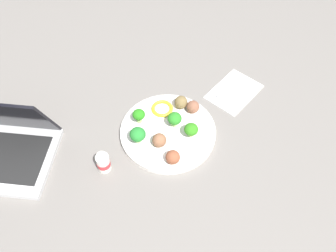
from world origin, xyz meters
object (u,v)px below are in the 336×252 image
at_px(broccoli_floret_mid_right, 139,115).
at_px(fork, 231,86).
at_px(napkin, 234,91).
at_px(meatball_front_right, 173,157).
at_px(broccoli_floret_back_left, 138,135).
at_px(yogurt_bottle, 103,162).
at_px(broccoli_floret_far_rim, 175,119).
at_px(meatball_back_left, 181,102).
at_px(meatball_mid_right, 159,140).
at_px(broccoli_floret_front_left, 191,129).
at_px(pepper_ring_front_right, 162,108).
at_px(knife, 240,92).
at_px(plate, 168,132).
at_px(meatball_front_left, 194,108).

relative_size(broccoli_floret_mid_right, fork, 0.39).
bearing_deg(broccoli_floret_mid_right, napkin, -20.22).
height_order(broccoli_floret_mid_right, meatball_front_right, broccoli_floret_mid_right).
height_order(broccoli_floret_back_left, yogurt_bottle, broccoli_floret_back_left).
distance_m(broccoli_floret_far_rim, meatball_back_left, 0.08).
relative_size(meatball_mid_right, meatball_back_left, 1.01).
xyz_separation_m(broccoli_floret_front_left, pepper_ring_front_right, (0.01, 0.13, -0.03)).
bearing_deg(meatball_mid_right, broccoli_floret_front_left, -25.83).
bearing_deg(broccoli_floret_far_rim, fork, -2.17).
xyz_separation_m(fork, knife, (0.00, -0.04, -0.00)).
distance_m(napkin, knife, 0.02).
bearing_deg(meatball_front_right, meatball_back_left, 38.11).
xyz_separation_m(meatball_mid_right, pepper_ring_front_right, (0.09, 0.09, -0.02)).
bearing_deg(plate, broccoli_floret_far_rim, -5.97).
bearing_deg(fork, broccoli_floret_far_rim, 177.83).
distance_m(meatball_front_left, meatball_front_right, 0.19).
bearing_deg(meatball_front_left, meatball_mid_right, -174.76).
bearing_deg(meatball_back_left, broccoli_floret_front_left, -121.03).
bearing_deg(knife, napkin, 115.60).
distance_m(pepper_ring_front_right, fork, 0.25).
relative_size(broccoli_floret_mid_right, broccoli_floret_front_left, 0.98).
height_order(meatball_front_left, napkin, meatball_front_left).
bearing_deg(meatball_front_right, yogurt_bottle, 139.70).
height_order(meatball_mid_right, meatball_front_left, meatball_mid_right).
bearing_deg(pepper_ring_front_right, meatball_back_left, -31.96).
bearing_deg(napkin, plate, 173.59).
relative_size(broccoli_floret_mid_right, meatball_front_right, 1.17).
bearing_deg(fork, broccoli_floret_mid_right, 163.12).
bearing_deg(broccoli_floret_mid_right, meatball_back_left, -19.33).
height_order(broccoli_floret_far_rim, broccoli_floret_front_left, same).
bearing_deg(knife, meatball_mid_right, 174.89).
distance_m(broccoli_floret_front_left, knife, 0.25).
distance_m(meatball_front_right, meatball_back_left, 0.20).
height_order(broccoli_floret_mid_right, fork, broccoli_floret_mid_right).
relative_size(broccoli_floret_back_left, napkin, 0.31).
distance_m(plate, meatball_front_left, 0.11).
height_order(broccoli_floret_front_left, meatball_front_right, broccoli_floret_front_left).
bearing_deg(meatball_back_left, plate, -157.70).
bearing_deg(knife, meatball_front_right, -173.97).
height_order(broccoli_floret_back_left, meatball_mid_right, broccoli_floret_back_left).
bearing_deg(napkin, broccoli_floret_far_rim, 173.54).
relative_size(pepper_ring_front_right, napkin, 0.39).
bearing_deg(napkin, meatball_back_left, 159.14).
distance_m(broccoli_floret_far_rim, knife, 0.26).
bearing_deg(broccoli_floret_front_left, fork, 11.15).
relative_size(broccoli_floret_back_left, pepper_ring_front_right, 0.81).
bearing_deg(pepper_ring_front_right, broccoli_floret_far_rim, -102.43).
bearing_deg(plate, fork, -2.54).
distance_m(broccoli_floret_far_rim, pepper_ring_front_right, 0.08).
height_order(broccoli_floret_front_left, pepper_ring_front_right, broccoli_floret_front_left).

